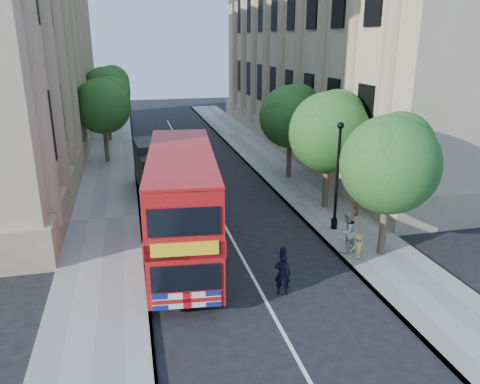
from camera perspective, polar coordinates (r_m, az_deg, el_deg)
ground at (r=16.48m, az=3.82°, el=-14.26°), size 120.00×120.00×0.00m
pavement_right at (r=26.79m, az=9.31°, el=-1.17°), size 3.50×80.00×0.12m
pavement_left at (r=24.89m, az=-16.01°, el=-3.18°), size 3.50×80.00×0.12m
building_right at (r=41.39m, az=13.07°, el=17.99°), size 12.00×38.00×18.00m
tree_right_near at (r=19.70m, az=17.90°, el=3.85°), size 4.00×4.00×6.08m
tree_right_mid at (r=24.85m, az=10.87°, el=7.71°), size 4.20×4.20×6.37m
tree_right_far at (r=30.37m, az=6.23°, el=9.54°), size 4.00×4.00×6.15m
tree_left_far at (r=35.59m, az=-16.35°, el=10.40°), size 4.00×4.00×6.30m
tree_left_back at (r=43.51m, az=-15.98°, el=12.08°), size 4.20×4.20×6.65m
lamp_post at (r=22.27m, az=11.74°, el=1.32°), size 0.32×0.32×5.16m
double_decker_bus at (r=19.31m, az=-7.01°, el=-1.19°), size 3.52×9.87×4.47m
box_van at (r=28.50m, az=-10.24°, el=2.87°), size 2.48×5.30×2.95m
police_constable at (r=17.09m, az=5.20°, el=-9.91°), size 0.69×0.58×1.60m
woman_pedestrian at (r=20.37m, az=12.91°, el=-4.76°), size 1.11×1.01×1.85m
child_a at (r=24.79m, az=14.04°, el=-1.69°), size 0.63×0.54×1.02m
child_b at (r=20.00m, az=14.15°, el=-6.48°), size 0.78×0.53×1.10m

